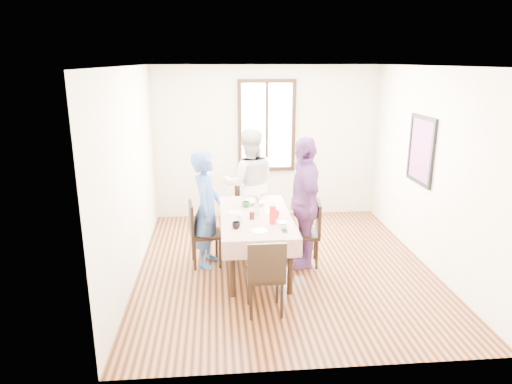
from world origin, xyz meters
The scene contains 31 objects.
ground centered at (0.00, 0.00, 0.00)m, with size 4.50×4.50×0.00m, color black.
back_wall centered at (0.00, 2.25, 1.35)m, with size 4.00×4.00×0.00m, color beige.
right_wall centered at (2.00, 0.00, 1.35)m, with size 4.50×4.50×0.00m, color beige.
window_frame centered at (0.00, 2.23, 1.65)m, with size 1.02×0.06×1.62m, color black.
window_pane centered at (0.00, 2.24, 1.65)m, with size 0.90×0.02×1.50m, color white.
art_poster centered at (1.98, 0.30, 1.55)m, with size 0.04×0.76×0.96m, color red.
dining_table centered at (-0.39, -0.01, 0.38)m, with size 0.82×1.71×0.75m, color black.
tablecloth centered at (-0.39, -0.01, 0.76)m, with size 0.94×1.83×0.01m, color #621309.
chair_left centered at (-1.07, 0.15, 0.46)m, with size 0.42×0.42×0.91m, color black.
chair_right centered at (0.29, 0.04, 0.46)m, with size 0.42×0.42×0.91m, color black.
chair_far centered at (-0.39, 1.16, 0.46)m, with size 0.42×0.42×0.91m, color black.
chair_near centered at (-0.39, -1.19, 0.46)m, with size 0.42×0.42×0.91m, color black.
person_left centered at (-1.06, 0.15, 0.81)m, with size 0.59×0.39×1.62m, color #385999.
person_far centered at (-0.39, 1.14, 0.89)m, with size 0.86×0.67×1.77m, color beige.
person_right centered at (0.27, 0.04, 0.91)m, with size 1.06×0.44×1.81m, color #6F3D7D.
mug_black centered at (-0.68, -0.50, 0.80)m, with size 0.11×0.11×0.08m, color black.
mug_flag centered at (-0.14, -0.14, 0.81)m, with size 0.11×0.11×0.10m, color red.
mug_green centered at (-0.50, 0.35, 0.80)m, with size 0.10×0.10×0.08m, color #0C7226.
serving_bowl centered at (-0.33, 0.45, 0.79)m, with size 0.21×0.21×0.05m, color white.
juice_carton centered at (-0.21, -0.36, 0.88)m, with size 0.08×0.08×0.24m, color red.
butter_tub centered at (-0.10, -0.51, 0.79)m, with size 0.12×0.12×0.06m, color white.
jam_jar centered at (-0.46, -0.17, 0.81)m, with size 0.07×0.07×0.09m, color black.
drinking_glass centered at (-0.62, -0.31, 0.82)m, with size 0.08×0.08×0.11m, color silver.
smartphone centered at (-0.09, -0.65, 0.77)m, with size 0.06×0.13×0.01m, color black.
flower_vase centered at (-0.38, 0.04, 0.84)m, with size 0.08×0.08×0.16m, color silver.
plate_left centered at (-0.68, 0.11, 0.77)m, with size 0.20×0.20×0.01m, color white.
plate_right centered at (-0.15, 0.12, 0.77)m, with size 0.20×0.20×0.01m, color white.
plate_far centered at (-0.39, 0.68, 0.77)m, with size 0.20×0.20×0.01m, color white.
plate_near centered at (-0.41, -0.63, 0.77)m, with size 0.20×0.20×0.01m, color white.
butter_lid centered at (-0.10, -0.51, 0.83)m, with size 0.12×0.12×0.01m, color blue.
flower_bunch centered at (-0.38, 0.04, 0.97)m, with size 0.09×0.09×0.10m, color yellow, non-canonical shape.
Camera 1 is at (-0.90, -5.85, 2.77)m, focal length 32.23 mm.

